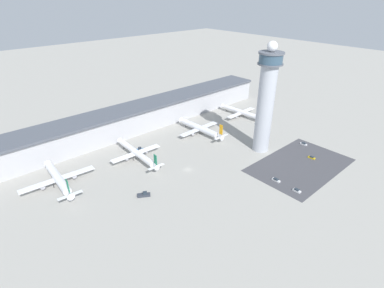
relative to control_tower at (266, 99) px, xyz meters
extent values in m
plane|color=#9E9B93|center=(-52.80, 12.78, -35.15)|extent=(1000.00, 1000.00, 0.00)
cube|color=#B2B2B7|center=(-52.80, 82.78, -26.81)|extent=(259.27, 22.00, 16.69)
cube|color=#4C515B|center=(-52.80, 82.78, -17.67)|extent=(259.27, 25.00, 1.60)
cylinder|color=#ADB2BC|center=(0.00, 0.00, -7.07)|extent=(10.31, 10.31, 56.17)
cylinder|color=#565B66|center=(0.00, 0.00, 21.42)|extent=(14.96, 14.96, 0.80)
cylinder|color=#334C60|center=(0.00, 0.00, 24.52)|extent=(13.76, 13.76, 5.41)
cylinder|color=#565B66|center=(0.00, 0.00, 27.72)|extent=(14.96, 14.96, 1.00)
sphere|color=white|center=(0.00, 0.00, 31.27)|extent=(6.09, 6.09, 6.09)
cube|color=#424247|center=(1.79, -28.63, -35.15)|extent=(64.00, 40.00, 0.01)
cylinder|color=silver|center=(-115.61, 47.23, -30.44)|extent=(6.15, 31.15, 4.35)
cone|color=silver|center=(-114.59, 64.63, -30.44)|extent=(4.57, 4.16, 4.35)
cone|color=silver|center=(-116.66, 29.17, -30.44)|extent=(4.21, 5.44, 3.92)
cube|color=silver|center=(-115.57, 47.85, -31.20)|extent=(39.80, 6.71, 0.44)
cylinder|color=#A8A8B2|center=(-123.82, 49.33, -32.51)|extent=(2.67, 4.92, 2.39)
cylinder|color=#A8A8B2|center=(-107.21, 48.36, -32.51)|extent=(2.67, 4.92, 2.39)
cube|color=#14704C|center=(-116.73, 28.13, -24.78)|extent=(0.46, 2.81, 6.96)
cube|color=silver|center=(-116.75, 27.73, -30.00)|extent=(12.28, 2.71, 0.24)
cylinder|color=black|center=(-114.77, 61.48, -33.88)|extent=(0.28, 0.28, 2.54)
cylinder|color=black|center=(-112.58, 46.87, -33.88)|extent=(0.28, 0.28, 2.54)
cylinder|color=black|center=(-118.66, 47.23, -33.88)|extent=(0.28, 0.28, 2.54)
cylinder|color=white|center=(-68.57, 43.55, -30.53)|extent=(4.99, 37.08, 3.74)
cone|color=white|center=(-67.89, 63.71, -30.53)|extent=(3.86, 3.49, 3.74)
cone|color=white|center=(-69.27, 22.82, -30.53)|extent=(3.52, 4.60, 3.37)
cube|color=white|center=(-68.54, 44.28, -31.19)|extent=(33.55, 5.52, 0.44)
cylinder|color=#A8A8B2|center=(-75.52, 45.52, -32.32)|extent=(2.20, 4.19, 2.06)
cylinder|color=#A8A8B2|center=(-61.49, 45.05, -32.32)|extent=(2.20, 4.19, 2.06)
cube|color=#14704C|center=(-69.30, 21.92, -25.67)|extent=(0.39, 2.81, 5.99)
cube|color=white|center=(-69.31, 21.52, -30.16)|extent=(10.54, 2.35, 0.24)
cylinder|color=black|center=(-67.98, 60.82, -33.78)|extent=(0.28, 0.28, 2.74)
cylinder|color=black|center=(-65.95, 43.40, -33.78)|extent=(0.28, 0.28, 2.74)
cylinder|color=black|center=(-71.19, 43.57, -33.78)|extent=(0.28, 0.28, 2.74)
cylinder|color=silver|center=(-13.44, 44.89, -30.90)|extent=(5.43, 33.90, 4.41)
cone|color=silver|center=(-14.01, 63.76, -30.90)|extent=(4.53, 4.10, 4.41)
cone|color=silver|center=(-12.85, 25.36, -30.90)|extent=(4.13, 5.41, 3.97)
cube|color=silver|center=(-13.46, 45.57, -31.67)|extent=(35.33, 5.46, 0.44)
cylinder|color=#A8A8B2|center=(-20.88, 46.34, -33.01)|extent=(2.57, 4.92, 2.43)
cylinder|color=#A8A8B2|center=(-6.10, 46.79, -33.01)|extent=(2.57, 4.92, 2.43)
cube|color=orange|center=(-12.82, 24.30, -25.17)|extent=(0.38, 2.81, 7.06)
cube|color=silver|center=(-12.81, 23.90, -30.46)|extent=(12.41, 2.37, 0.24)
cylinder|color=black|center=(-13.92, 60.57, -34.13)|extent=(0.28, 0.28, 2.04)
cylinder|color=black|center=(-10.35, 44.86, -34.13)|extent=(0.28, 0.28, 2.04)
cylinder|color=black|center=(-16.52, 44.67, -34.13)|extent=(0.28, 0.28, 2.04)
cylinder|color=white|center=(35.08, 45.60, -31.24)|extent=(5.17, 35.71, 3.79)
cone|color=white|center=(34.33, 65.09, -31.24)|extent=(3.92, 3.56, 3.79)
cone|color=white|center=(35.86, 25.54, -31.24)|extent=(3.59, 4.68, 3.41)
cube|color=white|center=(35.06, 46.31, -31.91)|extent=(32.59, 5.66, 0.44)
cylinder|color=#A8A8B2|center=(28.21, 47.05, -33.05)|extent=(2.25, 4.25, 2.09)
cylinder|color=#A8A8B2|center=(41.82, 47.57, -33.05)|extent=(2.25, 4.25, 2.09)
cube|color=#197FB2|center=(35.90, 24.63, -26.31)|extent=(0.41, 2.81, 6.07)
cube|color=white|center=(35.91, 24.23, -30.86)|extent=(10.69, 2.41, 0.24)
cylinder|color=black|center=(34.44, 62.18, -34.15)|extent=(0.28, 0.28, 2.01)
cylinder|color=black|center=(37.74, 45.61, -34.15)|extent=(0.28, 0.28, 2.01)
cylinder|color=black|center=(32.43, 45.41, -34.15)|extent=(0.28, 0.28, 2.01)
cube|color=black|center=(-62.17, 51.38, -35.09)|extent=(6.18, 4.46, 0.12)
cube|color=#195699|center=(-62.17, 51.38, -34.38)|extent=(7.22, 5.00, 1.53)
cube|color=#232D38|center=(-61.55, 51.10, -32.99)|extent=(2.74, 2.76, 1.25)
cube|color=black|center=(-86.48, 8.83, -35.09)|extent=(5.97, 4.84, 0.12)
cube|color=#2D333D|center=(-86.48, 8.83, -34.48)|extent=(6.93, 5.48, 1.34)
cube|color=#232D38|center=(-85.91, 8.48, -33.26)|extent=(2.79, 2.83, 1.10)
cube|color=black|center=(27.75, -15.77, -35.09)|extent=(1.82, 3.97, 0.12)
cube|color=silver|center=(27.75, -15.77, -34.74)|extent=(1.91, 4.72, 0.82)
cube|color=#232D38|center=(27.75, -15.89, -34.00)|extent=(1.65, 2.61, 0.67)
cube|color=black|center=(-23.53, -28.61, -35.09)|extent=(1.91, 4.06, 0.12)
cube|color=silver|center=(-23.53, -28.61, -34.77)|extent=(2.01, 4.82, 0.76)
cube|color=#232D38|center=(-23.53, -28.49, -34.07)|extent=(1.73, 2.67, 0.63)
cube|color=black|center=(14.57, -29.03, -35.09)|extent=(1.83, 3.71, 0.12)
cube|color=gold|center=(14.57, -29.03, -34.77)|extent=(1.93, 4.41, 0.77)
cube|color=#232D38|center=(14.58, -29.14, -34.07)|extent=(1.63, 2.45, 0.63)
cube|color=black|center=(-23.69, -41.63, -35.09)|extent=(1.77, 3.58, 0.12)
cube|color=silver|center=(-23.69, -41.63, -34.74)|extent=(1.85, 4.26, 0.83)
cube|color=#232D38|center=(-23.69, -41.52, -33.98)|extent=(1.62, 2.34, 0.68)
camera|label=1|loc=(-150.83, -101.03, 60.49)|focal=28.00mm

